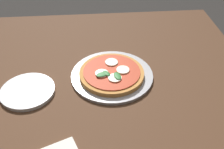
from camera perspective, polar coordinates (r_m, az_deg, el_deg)
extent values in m
cube|color=#4C301E|center=(1.03, -5.59, -2.41)|extent=(1.34, 1.15, 0.04)
cube|color=#4C301E|center=(1.74, 14.80, 0.25)|extent=(0.07, 0.07, 0.71)
cylinder|color=#B2B2B7|center=(1.03, 0.00, -0.17)|extent=(0.32, 0.32, 0.01)
cylinder|color=#C6843F|center=(1.02, -0.06, 0.18)|extent=(0.25, 0.25, 0.02)
cylinder|color=#B7381E|center=(1.01, -0.06, 0.67)|extent=(0.22, 0.22, 0.00)
cylinder|color=#F4EACC|center=(1.01, 2.35, 1.01)|extent=(0.05, 0.05, 0.00)
cylinder|color=#F4EACC|center=(1.05, -0.11, 2.66)|extent=(0.05, 0.05, 0.00)
cylinder|color=#F4EACC|center=(1.00, -2.22, 0.35)|extent=(0.05, 0.05, 0.00)
cylinder|color=#F4EACC|center=(0.97, 0.61, -0.73)|extent=(0.05, 0.05, 0.00)
ellipsoid|color=#286B2D|center=(0.99, -1.19, 0.29)|extent=(0.04, 0.04, 0.00)
ellipsoid|color=#286B2D|center=(0.98, -2.12, 0.04)|extent=(0.05, 0.04, 0.00)
ellipsoid|color=#286B2D|center=(0.98, 1.18, -0.27)|extent=(0.03, 0.05, 0.00)
cylinder|color=white|center=(1.01, -17.67, -3.40)|extent=(0.20, 0.20, 0.01)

